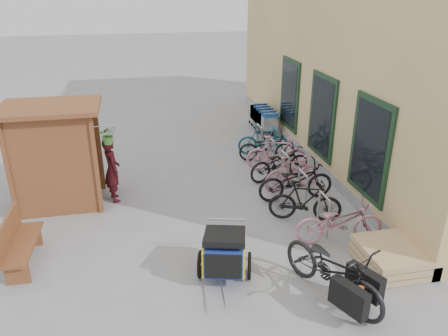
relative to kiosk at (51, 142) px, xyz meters
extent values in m
plane|color=gray|center=(3.28, -2.47, -1.55)|extent=(80.00, 80.00, 0.00)
cube|color=#D9BE7C|center=(9.78, 2.03, 1.95)|extent=(6.00, 13.00, 7.00)
cube|color=gray|center=(6.86, 2.03, -1.40)|extent=(0.18, 13.00, 0.30)
cube|color=black|center=(6.75, -1.97, 0.05)|extent=(0.06, 1.50, 2.20)
cube|color=black|center=(6.72, -1.97, 0.05)|extent=(0.02, 1.25, 1.95)
cube|color=black|center=(6.75, 0.53, 0.05)|extent=(0.06, 1.50, 2.20)
cube|color=black|center=(6.72, 0.53, 0.05)|extent=(0.02, 1.25, 1.95)
cube|color=black|center=(6.75, 3.03, 0.05)|extent=(0.06, 1.50, 2.20)
cube|color=black|center=(6.72, 3.03, 0.05)|extent=(0.02, 1.25, 1.95)
cube|color=brown|center=(-0.82, -0.62, -0.40)|extent=(0.09, 0.09, 2.30)
cube|color=brown|center=(0.98, -0.62, -0.40)|extent=(0.09, 0.09, 2.30)
cube|color=brown|center=(-0.82, 0.68, -0.40)|extent=(0.09, 0.09, 2.30)
cube|color=brown|center=(0.98, 0.68, -0.40)|extent=(0.09, 0.09, 2.30)
cube|color=brown|center=(-0.79, 0.03, -0.40)|extent=(0.05, 1.30, 2.30)
cube|color=brown|center=(0.08, -0.59, -0.40)|extent=(1.80, 0.05, 2.30)
cube|color=brown|center=(0.08, 0.65, -0.40)|extent=(1.80, 0.05, 2.30)
cube|color=brown|center=(0.08, 0.03, 0.80)|extent=(2.15, 1.65, 0.10)
cube|color=brown|center=(-0.12, 0.03, -0.65)|extent=(1.30, 1.15, 0.04)
cube|color=brown|center=(-0.12, 0.03, -0.05)|extent=(1.30, 1.15, 0.04)
cylinder|color=#A5A8AD|center=(1.16, -0.62, 0.50)|extent=(0.36, 0.02, 0.02)
imported|color=#316824|center=(1.31, -0.62, 0.30)|extent=(0.38, 0.33, 0.42)
cylinder|color=#A5A8AD|center=(5.58, -2.72, -1.13)|extent=(0.05, 0.05, 0.84)
cylinder|color=#A5A8AD|center=(5.58, -2.22, -1.13)|extent=(0.05, 0.05, 0.84)
cylinder|color=#A5A8AD|center=(5.58, -2.47, -0.71)|extent=(0.05, 0.50, 0.05)
cylinder|color=#A5A8AD|center=(5.58, -1.52, -1.13)|extent=(0.05, 0.05, 0.84)
cylinder|color=#A5A8AD|center=(5.58, -1.02, -1.13)|extent=(0.05, 0.05, 0.84)
cylinder|color=#A5A8AD|center=(5.58, -1.27, -0.71)|extent=(0.05, 0.50, 0.05)
cylinder|color=#A5A8AD|center=(5.58, -0.32, -1.13)|extent=(0.05, 0.05, 0.84)
cylinder|color=#A5A8AD|center=(5.58, 0.18, -1.13)|extent=(0.05, 0.05, 0.84)
cylinder|color=#A5A8AD|center=(5.58, -0.07, -0.71)|extent=(0.05, 0.50, 0.05)
cylinder|color=#A5A8AD|center=(5.58, 0.88, -1.13)|extent=(0.05, 0.05, 0.84)
cylinder|color=#A5A8AD|center=(5.58, 1.38, -1.13)|extent=(0.05, 0.05, 0.84)
cylinder|color=#A5A8AD|center=(5.58, 1.13, -0.71)|extent=(0.05, 0.50, 0.05)
cylinder|color=#A5A8AD|center=(5.58, 2.08, -1.13)|extent=(0.05, 0.05, 0.84)
cylinder|color=#A5A8AD|center=(5.58, 2.58, -1.13)|extent=(0.05, 0.05, 0.84)
cylinder|color=#A5A8AD|center=(5.58, 2.33, -0.71)|extent=(0.05, 0.50, 0.05)
cube|color=tan|center=(6.28, -3.87, -1.48)|extent=(1.00, 1.20, 0.12)
cube|color=tan|center=(6.28, -3.87, -1.34)|extent=(1.00, 1.20, 0.12)
cube|color=tan|center=(6.28, -3.87, -1.20)|extent=(1.00, 1.20, 0.12)
cube|color=brown|center=(-0.32, -2.38, -1.13)|extent=(0.50, 1.53, 0.06)
cube|color=brown|center=(-0.53, -2.38, -0.84)|extent=(0.09, 1.52, 0.51)
cube|color=brown|center=(-0.32, -2.99, -1.35)|extent=(0.41, 0.07, 0.41)
cube|color=brown|center=(-0.32, -1.77, -1.35)|extent=(0.41, 0.07, 0.41)
cube|color=silver|center=(6.28, 3.73, -1.01)|extent=(0.50, 0.77, 0.47)
cube|color=#1B52B3|center=(6.28, 3.34, -0.70)|extent=(0.50, 0.04, 0.16)
cylinder|color=silver|center=(6.28, 3.31, -0.63)|extent=(0.52, 0.03, 0.03)
cylinder|color=black|center=(6.08, 3.41, -1.50)|extent=(0.04, 0.11, 0.11)
cube|color=silver|center=(6.28, 4.04, -1.01)|extent=(0.50, 0.77, 0.47)
cube|color=#1B52B3|center=(6.28, 3.65, -0.70)|extent=(0.50, 0.04, 0.16)
cylinder|color=silver|center=(6.28, 3.63, -0.63)|extent=(0.52, 0.03, 0.03)
cylinder|color=black|center=(6.08, 3.73, -1.50)|extent=(0.04, 0.11, 0.11)
cube|color=silver|center=(6.28, 4.36, -1.01)|extent=(0.50, 0.77, 0.47)
cube|color=#1B52B3|center=(6.28, 3.97, -0.70)|extent=(0.50, 0.04, 0.16)
cylinder|color=silver|center=(6.28, 3.94, -0.63)|extent=(0.52, 0.03, 0.03)
cylinder|color=black|center=(6.08, 4.04, -1.50)|extent=(0.04, 0.11, 0.11)
cube|color=silver|center=(6.28, 4.67, -1.01)|extent=(0.50, 0.77, 0.47)
cube|color=#1B52B3|center=(6.28, 4.28, -0.70)|extent=(0.50, 0.04, 0.16)
cylinder|color=silver|center=(6.28, 4.26, -0.63)|extent=(0.52, 0.03, 0.03)
cylinder|color=black|center=(6.08, 4.36, -1.50)|extent=(0.04, 0.11, 0.11)
cube|color=silver|center=(6.28, 4.99, -1.01)|extent=(0.50, 0.77, 0.47)
cube|color=#1B52B3|center=(6.28, 4.60, -0.70)|extent=(0.50, 0.04, 0.16)
cylinder|color=silver|center=(6.28, 4.57, -0.63)|extent=(0.52, 0.03, 0.03)
cylinder|color=black|center=(6.08, 4.67, -1.50)|extent=(0.04, 0.11, 0.11)
cube|color=navy|center=(3.25, -3.52, -1.06)|extent=(0.85, 1.00, 0.50)
cube|color=yellow|center=(2.91, -3.43, -1.06)|extent=(0.25, 0.84, 0.50)
cube|color=yellow|center=(3.58, -3.61, -1.06)|extent=(0.25, 0.84, 0.50)
cube|color=black|center=(3.13, -3.96, -1.03)|extent=(0.60, 0.19, 0.46)
cube|color=black|center=(3.26, -3.47, -0.75)|extent=(0.90, 0.98, 0.25)
torus|color=black|center=(2.82, -3.41, -1.32)|extent=(0.19, 0.50, 0.50)
torus|color=black|center=(3.68, -3.63, -1.32)|extent=(0.19, 0.50, 0.50)
cylinder|color=#B7B7BC|center=(3.06, -4.23, -1.32)|extent=(0.22, 0.72, 0.03)
cylinder|color=#B7B7BC|center=(3.37, -3.06, -0.66)|extent=(0.68, 0.21, 0.03)
imported|color=black|center=(4.87, -4.42, -1.01)|extent=(1.50, 2.20, 1.09)
cube|color=black|center=(4.87, -5.03, -1.10)|extent=(0.43, 0.67, 0.45)
cube|color=black|center=(5.28, -4.73, -1.10)|extent=(0.43, 0.67, 0.45)
cube|color=#DD5C14|center=(5.07, -4.88, -1.05)|extent=(0.18, 0.21, 0.12)
imported|color=maroon|center=(1.27, -0.04, -0.77)|extent=(0.51, 0.65, 1.57)
imported|color=#C17D95|center=(5.72, -2.91, -1.08)|extent=(1.86, 0.78, 0.95)
imported|color=black|center=(5.38, -1.93, -1.07)|extent=(1.65, 0.96, 0.96)
imported|color=black|center=(5.55, -0.92, -1.07)|extent=(1.86, 0.66, 0.97)
imported|color=#C17D95|center=(5.65, -0.39, -1.09)|extent=(1.60, 0.69, 0.93)
imported|color=black|center=(5.55, 0.29, -1.09)|extent=(1.87, 1.03, 0.93)
imported|color=#C17D95|center=(5.66, 0.86, -1.05)|extent=(1.75, 0.90, 1.01)
imported|color=black|center=(5.60, 1.62, -1.13)|extent=(1.69, 0.83, 0.85)
imported|color=#1A5868|center=(5.64, 2.12, -1.09)|extent=(1.59, 0.68, 0.92)
camera|label=1|loc=(1.90, -9.84, 3.32)|focal=35.00mm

